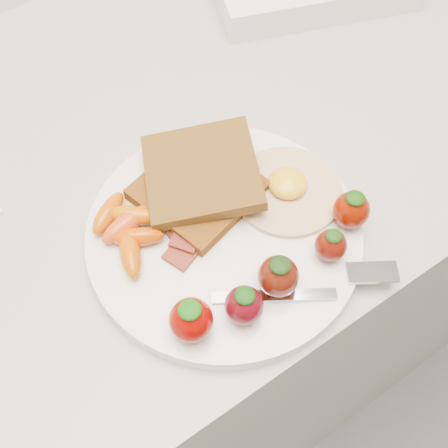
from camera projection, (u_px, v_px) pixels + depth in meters
counter at (175, 303)px, 1.01m from camera, size 2.00×0.60×0.90m
plate at (224, 234)px, 0.55m from camera, size 0.27×0.27×0.02m
toast_lower at (198, 190)px, 0.56m from camera, size 0.13×0.13×0.01m
toast_upper at (202, 172)px, 0.56m from camera, size 0.15×0.15×0.03m
fried_egg at (287, 189)px, 0.57m from camera, size 0.13×0.13×0.02m
bacon_strips at (207, 215)px, 0.55m from camera, size 0.12×0.09×0.01m
baby_carrots at (126, 229)px, 0.53m from camera, size 0.07×0.10×0.02m
strawberries at (274, 273)px, 0.50m from camera, size 0.22×0.06×0.05m
fork at (319, 285)px, 0.51m from camera, size 0.17×0.09×0.00m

